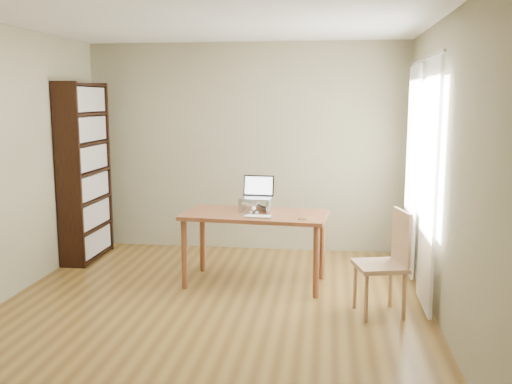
{
  "coord_description": "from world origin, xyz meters",
  "views": [
    {
      "loc": [
        1.05,
        -4.85,
        1.9
      ],
      "look_at": [
        0.31,
        0.81,
        0.97
      ],
      "focal_mm": 40.0,
      "sensor_mm": 36.0,
      "label": 1
    }
  ],
  "objects_px": {
    "keyboard": "(258,217)",
    "cat": "(255,205)",
    "bookshelf": "(85,172)",
    "chair": "(388,259)",
    "desk": "(255,222)",
    "laptop": "(257,193)"
  },
  "relations": [
    {
      "from": "keyboard",
      "to": "chair",
      "type": "relative_size",
      "value": 0.3
    },
    {
      "from": "chair",
      "to": "cat",
      "type": "bearing_deg",
      "value": 133.48
    },
    {
      "from": "desk",
      "to": "cat",
      "type": "xyz_separation_m",
      "value": [
        -0.02,
        0.11,
        0.16
      ]
    },
    {
      "from": "chair",
      "to": "desk",
      "type": "bearing_deg",
      "value": 136.78
    },
    {
      "from": "keyboard",
      "to": "cat",
      "type": "distance_m",
      "value": 0.34
    },
    {
      "from": "bookshelf",
      "to": "desk",
      "type": "distance_m",
      "value": 2.29
    },
    {
      "from": "desk",
      "to": "chair",
      "type": "height_order",
      "value": "chair"
    },
    {
      "from": "cat",
      "to": "keyboard",
      "type": "bearing_deg",
      "value": -83.05
    },
    {
      "from": "bookshelf",
      "to": "keyboard",
      "type": "relative_size",
      "value": 7.35
    },
    {
      "from": "desk",
      "to": "keyboard",
      "type": "xyz_separation_m",
      "value": [
        0.06,
        -0.22,
        0.1
      ]
    },
    {
      "from": "desk",
      "to": "cat",
      "type": "height_order",
      "value": "cat"
    },
    {
      "from": "laptop",
      "to": "cat",
      "type": "distance_m",
      "value": 0.13
    },
    {
      "from": "keyboard",
      "to": "chair",
      "type": "height_order",
      "value": "chair"
    },
    {
      "from": "bookshelf",
      "to": "cat",
      "type": "bearing_deg",
      "value": -16.01
    },
    {
      "from": "desk",
      "to": "chair",
      "type": "distance_m",
      "value": 1.47
    },
    {
      "from": "cat",
      "to": "chair",
      "type": "xyz_separation_m",
      "value": [
        1.3,
        -0.83,
        -0.31
      ]
    },
    {
      "from": "bookshelf",
      "to": "cat",
      "type": "relative_size",
      "value": 4.35
    },
    {
      "from": "cat",
      "to": "chair",
      "type": "distance_m",
      "value": 1.57
    },
    {
      "from": "bookshelf",
      "to": "chair",
      "type": "xyz_separation_m",
      "value": [
        3.41,
        -1.44,
        -0.54
      ]
    },
    {
      "from": "bookshelf",
      "to": "chair",
      "type": "distance_m",
      "value": 3.74
    },
    {
      "from": "bookshelf",
      "to": "keyboard",
      "type": "height_order",
      "value": "bookshelf"
    },
    {
      "from": "keyboard",
      "to": "cat",
      "type": "xyz_separation_m",
      "value": [
        -0.07,
        0.33,
        0.06
      ]
    }
  ]
}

